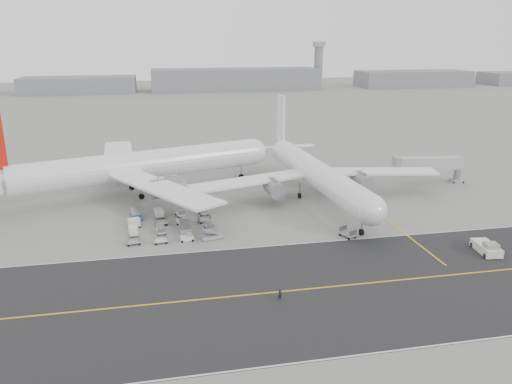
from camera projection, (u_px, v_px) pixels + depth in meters
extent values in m
plane|color=gray|center=(240.00, 243.00, 85.68)|extent=(700.00, 700.00, 0.00)
cube|color=#252527|center=(296.00, 290.00, 69.75)|extent=(220.00, 32.00, 0.02)
cube|color=gold|center=(296.00, 290.00, 69.75)|extent=(220.00, 0.30, 0.01)
cube|color=silver|center=(271.00, 246.00, 84.55)|extent=(220.00, 0.25, 0.01)
cube|color=silver|center=(335.00, 358.00, 54.95)|extent=(220.00, 0.25, 0.01)
cube|color=gold|center=(389.00, 221.00, 95.95)|extent=(0.30, 40.00, 0.01)
cylinder|color=gray|center=(318.00, 67.00, 348.39)|extent=(6.00, 6.00, 28.00)
cube|color=#959499|center=(319.00, 44.00, 343.79)|extent=(7.00, 7.00, 3.50)
cylinder|color=white|center=(144.00, 165.00, 111.40)|extent=(55.27, 23.40, 6.42)
sphere|color=white|center=(253.00, 152.00, 124.46)|extent=(6.29, 6.29, 6.29)
cube|color=white|center=(163.00, 188.00, 96.91)|extent=(22.08, 29.70, 0.45)
cube|color=white|center=(118.00, 154.00, 125.10)|extent=(8.95, 31.15, 0.45)
cylinder|color=slate|center=(168.00, 187.00, 103.07)|extent=(7.73, 5.90, 3.98)
cylinder|color=slate|center=(136.00, 164.00, 122.43)|extent=(7.73, 5.90, 3.98)
cylinder|color=black|center=(241.00, 176.00, 124.64)|extent=(1.31, 0.85, 1.21)
cylinder|color=black|center=(142.00, 196.00, 109.01)|extent=(1.31, 0.85, 1.21)
cylinder|color=black|center=(132.00, 188.00, 115.43)|extent=(1.31, 0.85, 1.21)
cylinder|color=gray|center=(241.00, 170.00, 124.14)|extent=(0.36, 0.36, 3.37)
cylinder|color=white|center=(318.00, 174.00, 107.20)|extent=(8.88, 48.87, 5.57)
sphere|color=white|center=(371.00, 210.00, 84.80)|extent=(5.46, 5.46, 5.46)
cone|color=white|center=(281.00, 148.00, 130.56)|extent=(5.65, 9.80, 5.01)
cube|color=white|center=(281.00, 118.00, 128.83)|extent=(0.86, 5.36, 11.85)
cube|color=white|center=(262.00, 148.00, 130.12)|extent=(9.05, 3.27, 0.25)
cube|color=white|center=(298.00, 146.00, 132.57)|extent=(9.05, 3.27, 0.25)
cube|color=white|center=(250.00, 181.00, 104.83)|extent=(27.20, 13.85, 0.45)
cube|color=white|center=(376.00, 171.00, 112.16)|extent=(27.30, 10.50, 0.45)
cylinder|color=slate|center=(274.00, 189.00, 104.21)|extent=(3.85, 6.15, 3.45)
cylinder|color=slate|center=(362.00, 182.00, 109.24)|extent=(3.85, 6.15, 3.45)
cylinder|color=black|center=(361.00, 232.00, 89.05)|extent=(0.58, 1.24, 1.21)
cylinder|color=black|center=(300.00, 196.00, 109.52)|extent=(0.58, 1.24, 1.21)
cylinder|color=black|center=(328.00, 193.00, 111.19)|extent=(0.58, 1.24, 1.21)
cylinder|color=gray|center=(362.00, 224.00, 88.61)|extent=(0.36, 0.36, 2.92)
cube|color=beige|center=(486.00, 248.00, 81.81)|extent=(3.53, 6.09, 1.30)
cube|color=#959499|center=(491.00, 246.00, 80.28)|extent=(2.28, 2.12, 0.84)
cylinder|color=gray|center=(476.00, 241.00, 85.28)|extent=(0.47, 2.42, 0.15)
cylinder|color=black|center=(486.00, 256.00, 79.72)|extent=(0.48, 0.88, 0.84)
cylinder|color=black|center=(500.00, 256.00, 79.87)|extent=(0.48, 0.88, 0.84)
cylinder|color=black|center=(472.00, 245.00, 83.98)|extent=(0.48, 0.88, 0.84)
cylinder|color=black|center=(486.00, 245.00, 84.13)|extent=(0.48, 0.88, 0.84)
cylinder|color=gray|center=(457.00, 174.00, 121.25)|extent=(1.71, 1.71, 4.28)
cube|color=#959499|center=(456.00, 181.00, 121.78)|extent=(3.15, 3.15, 0.75)
cube|color=#AEAEB3|center=(428.00, 163.00, 120.04)|extent=(16.30, 5.23, 2.78)
cube|color=#959499|center=(397.00, 163.00, 119.64)|extent=(1.75, 3.57, 3.21)
cylinder|color=black|center=(459.00, 180.00, 122.98)|extent=(0.41, 0.68, 0.64)
imported|color=black|center=(280.00, 294.00, 66.95)|extent=(0.71, 0.60, 1.67)
imported|color=#BAE11A|center=(489.00, 248.00, 81.65)|extent=(0.91, 0.73, 1.76)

